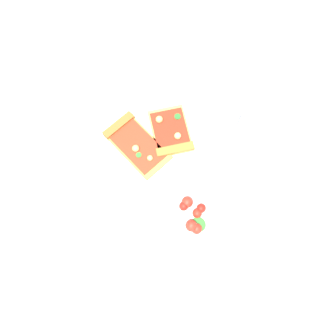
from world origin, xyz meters
TOP-DOWN VIEW (x-y plane):
  - ground_plane at (0.00, 0.00)m, footprint 2.40×2.40m
  - plate at (-0.00, -0.00)m, footprint 0.25×0.25m
  - pizza_slice_near at (-0.02, -0.05)m, footprint 0.16×0.09m
  - pizza_slice_far at (0.03, 0.03)m, footprint 0.15×0.14m
  - salad_bowl at (0.21, -0.08)m, footprint 0.14×0.14m
  - soda_glass at (0.17, 0.17)m, footprint 0.08×0.08m
  - paper_napkin at (-0.02, -0.24)m, footprint 0.13×0.13m

SIDE VIEW (x-z plane):
  - ground_plane at x=0.00m, z-range 0.00..0.00m
  - paper_napkin at x=-0.02m, z-range 0.00..0.00m
  - plate at x=0.00m, z-range 0.00..0.01m
  - pizza_slice_near at x=-0.02m, z-range 0.01..0.03m
  - pizza_slice_far at x=0.03m, z-range 0.01..0.03m
  - salad_bowl at x=0.21m, z-range -0.01..0.07m
  - soda_glass at x=0.17m, z-range 0.00..0.13m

